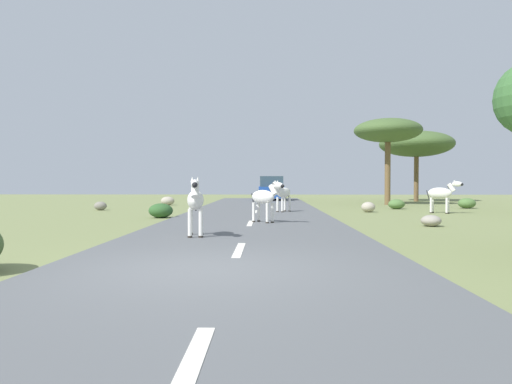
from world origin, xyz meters
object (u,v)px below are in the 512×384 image
(zebra_2, at_px, (265,197))
(tree_1, at_px, (388,131))
(car_0, at_px, (271,189))
(bush_0, at_px, (161,211))
(zebra_3, at_px, (283,193))
(rock_0, at_px, (168,201))
(bush_2, at_px, (467,203))
(rock_3, at_px, (100,206))
(zebra_0, at_px, (195,201))
(rock_2, at_px, (368,207))
(rock_4, at_px, (431,221))
(tree_0, at_px, (416,144))
(bush_3, at_px, (396,204))
(zebra_1, at_px, (442,193))

(zebra_2, height_order, tree_1, tree_1)
(car_0, relative_size, bush_0, 4.74)
(zebra_2, bearing_deg, zebra_3, -143.96)
(zebra_3, bearing_deg, rock_0, -13.66)
(bush_2, bearing_deg, tree_1, 129.72)
(tree_1, xyz_separation_m, rock_0, (-13.12, -0.75, -4.16))
(rock_3, bearing_deg, zebra_0, -60.97)
(bush_2, height_order, rock_2, bush_2)
(rock_0, bearing_deg, rock_4, -50.42)
(tree_1, relative_size, rock_4, 8.23)
(bush_0, bearing_deg, rock_2, 22.95)
(zebra_2, bearing_deg, tree_1, -164.96)
(zebra_2, bearing_deg, rock_0, -111.45)
(zebra_3, bearing_deg, zebra_2, 115.27)
(bush_0, distance_m, rock_3, 6.28)
(tree_1, bearing_deg, rock_3, -158.88)
(zebra_0, height_order, rock_2, zebra_0)
(car_0, xyz_separation_m, rock_0, (-6.17, -6.98, -0.60))
(tree_0, distance_m, bush_2, 9.76)
(rock_4, bearing_deg, zebra_2, 172.42)
(zebra_0, distance_m, tree_1, 19.86)
(zebra_3, xyz_separation_m, rock_3, (-8.78, 1.80, -0.68))
(zebra_0, distance_m, bush_3, 15.32)
(zebra_3, relative_size, tree_0, 0.27)
(bush_3, height_order, rock_4, bush_3)
(rock_4, bearing_deg, tree_0, 74.15)
(zebra_2, relative_size, rock_4, 2.19)
(bush_3, bearing_deg, zebra_3, -151.40)
(zebra_2, height_order, bush_3, zebra_2)
(zebra_1, distance_m, bush_2, 4.92)
(zebra_2, relative_size, car_0, 0.31)
(zebra_3, height_order, rock_0, zebra_3)
(bush_2, relative_size, bush_3, 1.08)
(zebra_0, xyz_separation_m, tree_0, (12.26, 22.57, 3.12))
(zebra_3, distance_m, bush_2, 10.47)
(zebra_3, distance_m, bush_3, 6.72)
(tree_1, bearing_deg, rock_4, -98.71)
(rock_2, bearing_deg, tree_1, 69.61)
(rock_3, bearing_deg, rock_4, -31.62)
(car_0, distance_m, rock_4, 20.83)
(car_0, bearing_deg, zebra_0, -96.55)
(bush_0, bearing_deg, car_0, 75.65)
(zebra_2, distance_m, rock_4, 5.24)
(zebra_0, xyz_separation_m, tree_1, (8.95, 17.37, 3.50))
(tree_0, height_order, bush_0, tree_0)
(zebra_3, distance_m, bush_0, 5.67)
(tree_0, relative_size, rock_2, 8.32)
(rock_2, xyz_separation_m, rock_4, (0.48, -6.95, -0.06))
(zebra_1, xyz_separation_m, bush_0, (-11.70, -2.90, -0.59))
(zebra_1, bearing_deg, bush_2, -179.94)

